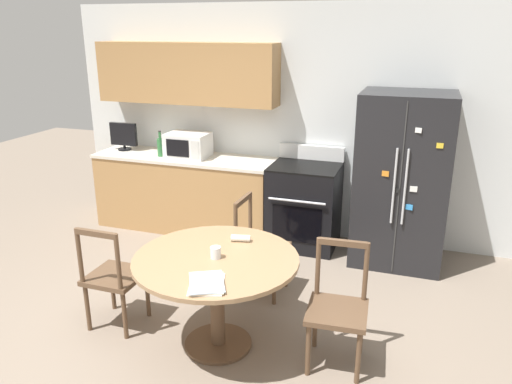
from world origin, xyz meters
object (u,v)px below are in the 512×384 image
(oven_range, at_px, (304,205))
(countertop_tv, at_px, (124,136))
(dining_chair_right, at_px, (338,309))
(dining_chair_far, at_px, (260,248))
(refrigerator, at_px, (402,180))
(microwave, at_px, (188,145))
(dining_chair_left, at_px, (114,277))
(counter_bottle, at_px, (160,147))
(candle_glass, at_px, (216,253))

(oven_range, distance_m, countertop_tv, 2.38)
(dining_chair_right, bearing_deg, dining_chair_far, -47.25)
(refrigerator, relative_size, microwave, 3.64)
(dining_chair_left, bearing_deg, oven_range, 62.85)
(oven_range, bearing_deg, counter_bottle, -177.79)
(countertop_tv, relative_size, dining_chair_right, 0.39)
(refrigerator, distance_m, dining_chair_left, 2.92)
(dining_chair_left, xyz_separation_m, dining_chair_far, (0.93, 0.90, 0.00))
(dining_chair_left, height_order, dining_chair_right, same)
(microwave, distance_m, candle_glass, 2.43)
(dining_chair_left, bearing_deg, dining_chair_far, 44.16)
(countertop_tv, height_order, candle_glass, countertop_tv)
(countertop_tv, height_order, dining_chair_left, countertop_tv)
(refrigerator, height_order, dining_chair_left, refrigerator)
(oven_range, relative_size, microwave, 2.25)
(counter_bottle, xyz_separation_m, dining_chair_far, (1.59, -1.10, -0.58))
(countertop_tv, distance_m, counter_bottle, 0.60)
(microwave, bearing_deg, dining_chair_left, -80.84)
(refrigerator, height_order, candle_glass, refrigerator)
(oven_range, bearing_deg, dining_chair_right, -69.89)
(refrigerator, relative_size, countertop_tv, 5.02)
(counter_bottle, xyz_separation_m, candle_glass, (1.55, -2.00, -0.23))
(microwave, bearing_deg, oven_range, -0.59)
(microwave, bearing_deg, dining_chair_far, -42.88)
(refrigerator, distance_m, dining_chair_right, 1.98)
(counter_bottle, bearing_deg, refrigerator, 0.19)
(countertop_tv, relative_size, dining_chair_left, 0.39)
(countertop_tv, height_order, counter_bottle, countertop_tv)
(dining_chair_right, bearing_deg, counter_bottle, -41.96)
(oven_range, distance_m, dining_chair_far, 1.17)
(microwave, relative_size, countertop_tv, 1.38)
(candle_glass, bearing_deg, dining_chair_far, 87.66)
(dining_chair_far, bearing_deg, candle_glass, -0.08)
(microwave, height_order, candle_glass, microwave)
(dining_chair_left, distance_m, dining_chair_right, 1.79)
(dining_chair_left, relative_size, candle_glass, 10.49)
(counter_bottle, height_order, dining_chair_right, counter_bottle)
(counter_bottle, bearing_deg, dining_chair_right, -37.85)
(oven_range, height_order, candle_glass, oven_range)
(refrigerator, bearing_deg, microwave, 178.30)
(candle_glass, bearing_deg, countertop_tv, 134.92)
(candle_glass, bearing_deg, oven_range, 85.32)
(refrigerator, bearing_deg, oven_range, 176.76)
(refrigerator, height_order, counter_bottle, refrigerator)
(microwave, distance_m, counter_bottle, 0.33)
(counter_bottle, distance_m, dining_chair_right, 3.14)
(countertop_tv, xyz_separation_m, dining_chair_right, (3.02, -2.03, -0.64))
(counter_bottle, height_order, dining_chair_far, counter_bottle)
(dining_chair_far, height_order, dining_chair_right, same)
(refrigerator, relative_size, counter_bottle, 5.83)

